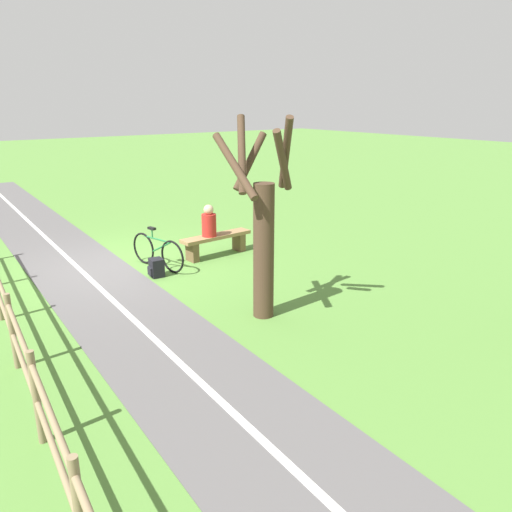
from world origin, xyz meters
TOP-DOWN VIEW (x-y plane):
  - ground_plane at (0.00, 0.00)m, footprint 80.00×80.00m
  - paved_path at (0.86, 4.00)m, footprint 2.89×36.04m
  - path_centre_line at (0.86, 4.00)m, footprint 0.92×31.99m
  - bench at (-2.16, 0.58)m, footprint 1.78×0.49m
  - person_seated at (-1.97, 0.60)m, footprint 0.35×0.35m
  - bicycle at (-0.67, 0.61)m, footprint 0.44×1.62m
  - backpack at (-0.41, 1.09)m, footprint 0.31×0.31m
  - fence_roadside at (2.69, 3.35)m, footprint 0.78×10.93m
  - tree_by_path at (-1.00, 3.92)m, footprint 1.14×1.13m

SIDE VIEW (x-z plane):
  - ground_plane at x=0.00m, z-range 0.00..0.00m
  - paved_path at x=0.86m, z-range 0.00..0.02m
  - path_centre_line at x=0.86m, z-range 0.02..0.02m
  - backpack at x=-0.41m, z-range 0.00..0.38m
  - bench at x=-2.16m, z-range 0.09..0.60m
  - bicycle at x=-0.67m, z-range -0.07..0.81m
  - fence_roadside at x=2.69m, z-range 0.10..1.17m
  - person_seated at x=-1.97m, z-range 0.46..1.18m
  - tree_by_path at x=-1.00m, z-range -0.14..3.11m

